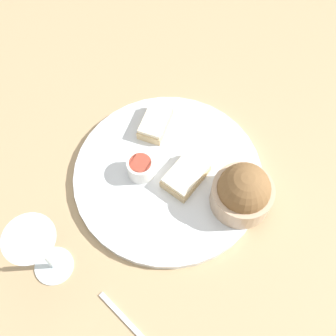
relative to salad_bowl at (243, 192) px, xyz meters
The scene contains 7 objects.
ground_plane 0.14m from the salad_bowl, 62.13° to the right, with size 4.00×4.00×0.00m, color tan.
dinner_plate 0.14m from the salad_bowl, 62.13° to the right, with size 0.33×0.33×0.01m.
salad_bowl is the anchor object (origin of this frame).
sauce_ramekin 0.18m from the salad_bowl, 56.49° to the right, with size 0.05×0.05×0.04m.
cheese_toast_near 0.10m from the salad_bowl, 63.46° to the right, with size 0.09×0.07×0.03m.
cheese_toast_far 0.21m from the salad_bowl, 84.75° to the right, with size 0.09×0.08×0.03m.
wine_glass 0.33m from the salad_bowl, 18.98° to the right, with size 0.07×0.07×0.14m.
Camera 1 is at (0.21, 0.26, 0.68)m, focal length 45.00 mm.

